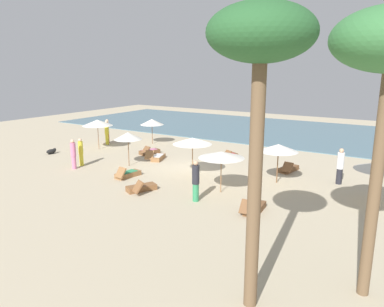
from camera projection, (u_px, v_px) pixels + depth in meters
The scene contains 24 objects.
ground_plane at pixel (190, 171), 21.96m from camera, with size 60.00×60.00×0.00m, color #BCAD8E.
ocean_water at pixel (283, 131), 35.90m from camera, with size 48.00×16.00×0.06m, color slate.
umbrella_0 at pixel (97, 123), 27.43m from camera, with size 2.28×2.28×2.28m.
umbrella_1 at pixel (152, 122), 29.50m from camera, with size 1.91×1.91×2.04m.
umbrella_2 at pixel (192, 141), 20.49m from camera, with size 2.24×2.24×2.23m.
umbrella_3 at pixel (278, 148), 19.24m from camera, with size 2.09×2.09×2.14m.
umbrella_4 at pixel (128, 136), 22.69m from camera, with size 1.76×1.76×2.16m.
umbrella_5 at pixel (380, 166), 16.10m from camera, with size 2.16×2.16×2.00m.
umbrella_6 at pixel (221, 155), 17.72m from camera, with size 2.28×2.28×2.10m.
lounger_0 at pixel (127, 174), 20.64m from camera, with size 0.81×1.74×0.71m.
lounger_1 at pixel (157, 157), 24.57m from camera, with size 1.12×1.77×0.71m.
lounger_2 at pixel (227, 156), 25.04m from camera, with size 1.28×1.78×0.67m.
lounger_3 at pixel (289, 169), 21.79m from camera, with size 0.88×1.76×0.70m.
lounger_4 at pixel (141, 188), 18.30m from camera, with size 1.28×1.76×0.71m.
lounger_5 at pixel (149, 152), 26.27m from camera, with size 1.04×1.80×0.67m.
lounger_6 at pixel (254, 208), 15.62m from camera, with size 0.75×1.74×0.69m.
person_0 at pixel (107, 132), 29.41m from camera, with size 0.46×0.46×1.95m.
person_1 at pixel (81, 152), 22.97m from camera, with size 0.40×0.40×1.77m.
person_2 at pixel (340, 166), 19.26m from camera, with size 0.50×0.50×1.95m.
person_3 at pixel (73, 154), 22.20m from camera, with size 0.44×0.44×1.86m.
person_4 at pixel (107, 130), 30.11m from camera, with size 0.37×0.37×1.97m.
person_5 at pixel (196, 181), 16.72m from camera, with size 0.38×0.38×1.96m.
palm_1 at pixel (261, 46), 8.04m from camera, with size 2.46×2.46×7.50m.
dog at pixel (52, 151), 26.29m from camera, with size 0.43×0.82×0.37m.
Camera 1 is at (11.48, -17.75, 6.04)m, focal length 33.88 mm.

